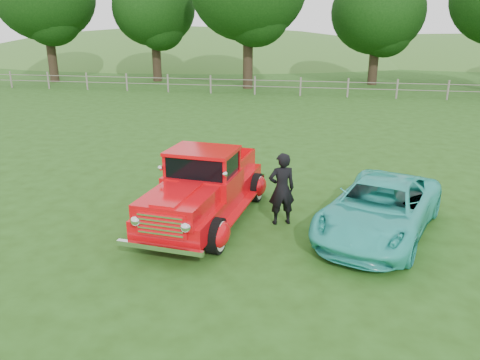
% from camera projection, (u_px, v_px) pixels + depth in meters
% --- Properties ---
extents(ground, '(140.00, 140.00, 0.00)m').
position_uv_depth(ground, '(227.00, 246.00, 9.96)').
color(ground, '#234713').
rests_on(ground, ground).
extents(distant_hills, '(116.00, 60.00, 18.00)m').
position_uv_depth(distant_hills, '(289.00, 89.00, 67.47)').
color(distant_hills, '#376927').
rests_on(distant_hills, ground).
extents(fence_line, '(48.00, 0.12, 1.20)m').
position_uv_depth(fence_line, '(300.00, 86.00, 30.23)').
color(fence_line, gray).
rests_on(fence_line, ground).
extents(tree_mid_west, '(6.40, 6.40, 8.46)m').
position_uv_depth(tree_mid_west, '(154.00, 9.00, 36.40)').
color(tree_mid_west, '#2E2217').
rests_on(tree_mid_west, ground).
extents(tree_near_east, '(6.80, 6.80, 8.33)m').
position_uv_depth(tree_near_east, '(378.00, 12.00, 34.36)').
color(tree_near_east, '#2E2217').
rests_on(tree_near_east, ground).
extents(red_pickup, '(2.60, 5.13, 1.78)m').
position_uv_depth(red_pickup, '(204.00, 189.00, 11.03)').
color(red_pickup, black).
rests_on(red_pickup, ground).
extents(teal_sedan, '(3.40, 4.83, 1.22)m').
position_uv_depth(teal_sedan, '(380.00, 208.00, 10.38)').
color(teal_sedan, '#30C0B3').
rests_on(teal_sedan, ground).
extents(man, '(0.74, 0.61, 1.73)m').
position_uv_depth(man, '(282.00, 189.00, 10.82)').
color(man, black).
rests_on(man, ground).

